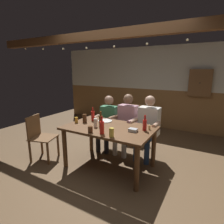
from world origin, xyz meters
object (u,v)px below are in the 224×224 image
person_1 (126,121)px  plate_0 (105,121)px  chair_empty_near_left (40,136)px  bottle_2 (145,125)px  bottle_3 (93,115)px  bottle_1 (101,121)px  person_0 (107,120)px  pint_glass_2 (95,123)px  chair_empty_near_right (134,121)px  person_2 (148,124)px  condiment_caddy (133,130)px  pint_glass_4 (76,120)px  pint_glass_1 (112,133)px  dining_table (109,133)px  pint_glass_3 (85,118)px  table_candle (149,127)px  wall_dart_cabinet (200,83)px  bottle_0 (102,127)px  pint_glass_0 (90,129)px

person_1 → plate_0: size_ratio=4.59×
chair_empty_near_left → bottle_2: size_ratio=3.38×
bottle_2 → bottle_3: size_ratio=0.98×
bottle_1 → bottle_3: size_ratio=1.08×
person_0 → bottle_1: 0.89m
bottle_1 → pint_glass_2: bearing=-167.0°
chair_empty_near_right → chair_empty_near_left: size_ratio=1.00×
person_0 → person_2: bearing=174.2°
bottle_1 → condiment_caddy: bearing=7.3°
pint_glass_2 → pint_glass_4: pint_glass_2 is taller
plate_0 → bottle_1: 0.40m
pint_glass_1 → dining_table: bearing=124.6°
chair_empty_near_left → plate_0: size_ratio=3.23×
pint_glass_2 → pint_glass_3: (-0.34, 0.13, 0.00)m
table_candle → pint_glass_3: pint_glass_3 is taller
bottle_3 → person_0: bearing=85.5°
dining_table → wall_dart_cabinet: size_ratio=2.22×
chair_empty_near_right → condiment_caddy: chair_empty_near_right is taller
bottle_0 → bottle_3: (-0.57, 0.56, -0.01)m
plate_0 → pint_glass_3: pint_glass_3 is taller
wall_dart_cabinet → chair_empty_near_left: bearing=-129.0°
plate_0 → bottle_2: size_ratio=1.05×
person_0 → wall_dart_cabinet: (1.63, 2.01, 0.75)m
wall_dart_cabinet → plate_0: bearing=-120.3°
person_2 → pint_glass_1: 1.14m
dining_table → person_0: (-0.46, 0.70, -0.00)m
person_1 → pint_glass_1: bearing=108.6°
condiment_caddy → bottle_3: (-0.96, 0.23, 0.08)m
dining_table → chair_empty_near_left: (-1.34, -0.41, -0.18)m
person_0 → table_candle: person_0 is taller
table_candle → bottle_2: 0.11m
bottle_0 → dining_table: bearing=102.0°
person_2 → table_candle: (0.20, -0.51, 0.12)m
person_1 → pint_glass_4: bearing=54.2°
table_candle → condiment_caddy: size_ratio=0.57×
dining_table → bottle_3: (-0.49, 0.21, 0.21)m
person_0 → pint_glass_2: person_0 is taller
person_2 → pint_glass_2: size_ratio=8.34×
person_1 → pint_glass_2: size_ratio=8.33×
pint_glass_1 → pint_glass_4: size_ratio=1.31×
dining_table → person_1: 0.71m
bottle_0 → pint_glass_0: bearing=-166.3°
chair_empty_near_right → chair_empty_near_left: 2.22m
pint_glass_1 → bottle_0: bearing=166.2°
person_2 → wall_dart_cabinet: (0.71, 1.99, 0.71)m
pint_glass_0 → pint_glass_1: bearing=-0.5°
bottle_2 → pint_glass_0: (-0.72, -0.53, -0.05)m
dining_table → chair_empty_near_right: 1.47m
bottle_3 → table_candle: bearing=0.0°
pint_glass_2 → chair_empty_near_left: bearing=-165.4°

